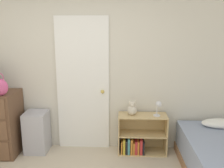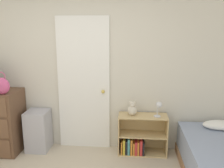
{
  "view_description": "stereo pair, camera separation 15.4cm",
  "coord_description": "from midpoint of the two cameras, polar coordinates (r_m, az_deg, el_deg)",
  "views": [
    {
      "loc": [
        0.75,
        -1.84,
        1.93
      ],
      "look_at": [
        0.59,
        1.71,
        1.12
      ],
      "focal_mm": 40.0,
      "sensor_mm": 36.0,
      "label": 1
    },
    {
      "loc": [
        0.91,
        -1.83,
        1.93
      ],
      "look_at": [
        0.59,
        1.71,
        1.12
      ],
      "focal_mm": 40.0,
      "sensor_mm": 36.0,
      "label": 2
    }
  ],
  "objects": [
    {
      "name": "storage_bin",
      "position": [
        4.18,
        -15.47,
        -10.19
      ],
      "size": [
        0.34,
        0.36,
        0.64
      ],
      "color": "#ADADB7",
      "rests_on": "ground_plane"
    },
    {
      "name": "handbag",
      "position": [
        3.88,
        -22.9,
        -0.37
      ],
      "size": [
        0.24,
        0.13,
        0.33
      ],
      "color": "#C64C7F",
      "rests_on": "dresser"
    },
    {
      "name": "teddy_bear",
      "position": [
        3.82,
        5.83,
        -5.72
      ],
      "size": [
        0.15,
        0.15,
        0.22
      ],
      "color": "beige",
      "rests_on": "bookshelf"
    },
    {
      "name": "wall_back",
      "position": [
        3.97,
        -7.07,
        3.3
      ],
      "size": [
        10.0,
        0.06,
        2.55
      ],
      "color": "beige",
      "rests_on": "ground_plane"
    },
    {
      "name": "door_closed",
      "position": [
        3.94,
        -5.35,
        -0.11
      ],
      "size": [
        0.82,
        0.09,
        2.1
      ],
      "color": "white",
      "rests_on": "ground_plane"
    },
    {
      "name": "desk_lamp",
      "position": [
        3.78,
        11.78,
        -5.08
      ],
      "size": [
        0.12,
        0.11,
        0.23
      ],
      "color": "silver",
      "rests_on": "bookshelf"
    },
    {
      "name": "bookshelf",
      "position": [
        4.0,
        7.2,
        -12.25
      ],
      "size": [
        0.75,
        0.31,
        0.62
      ],
      "color": "tan",
      "rests_on": "ground_plane"
    }
  ]
}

